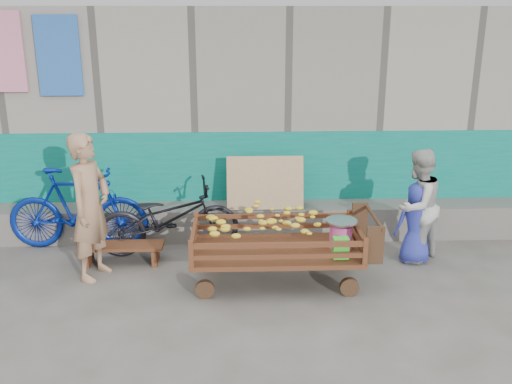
{
  "coord_description": "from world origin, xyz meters",
  "views": [
    {
      "loc": [
        -0.08,
        -4.89,
        2.93
      ],
      "look_at": [
        0.14,
        1.2,
        1.0
      ],
      "focal_mm": 40.0,
      "sensor_mm": 36.0,
      "label": 1
    }
  ],
  "objects_px": {
    "banana_cart": "(273,234)",
    "bench": "(122,249)",
    "bicycle_dark": "(169,218)",
    "woman": "(417,206)",
    "child": "(416,223)",
    "bicycle_blue": "(78,209)",
    "vendor_man": "(90,207)"
  },
  "relations": [
    {
      "from": "banana_cart",
      "to": "bench",
      "type": "height_order",
      "value": "banana_cart"
    },
    {
      "from": "bicycle_dark",
      "to": "bench",
      "type": "bearing_deg",
      "value": 110.86
    },
    {
      "from": "banana_cart",
      "to": "woman",
      "type": "xyz_separation_m",
      "value": [
        1.78,
        0.58,
        0.11
      ]
    },
    {
      "from": "bench",
      "to": "bicycle_dark",
      "type": "xyz_separation_m",
      "value": [
        0.54,
        0.32,
        0.28
      ]
    },
    {
      "from": "bench",
      "to": "child",
      "type": "height_order",
      "value": "child"
    },
    {
      "from": "woman",
      "to": "bicycle_dark",
      "type": "xyz_separation_m",
      "value": [
        -3.03,
        0.32,
        -0.23
      ]
    },
    {
      "from": "banana_cart",
      "to": "woman",
      "type": "bearing_deg",
      "value": 18.15
    },
    {
      "from": "banana_cart",
      "to": "child",
      "type": "distance_m",
      "value": 1.84
    },
    {
      "from": "child",
      "to": "bicycle_blue",
      "type": "distance_m",
      "value": 4.22
    },
    {
      "from": "woman",
      "to": "bicycle_blue",
      "type": "height_order",
      "value": "woman"
    },
    {
      "from": "bench",
      "to": "bicycle_blue",
      "type": "height_order",
      "value": "bicycle_blue"
    },
    {
      "from": "bicycle_dark",
      "to": "banana_cart",
      "type": "bearing_deg",
      "value": -135.45
    },
    {
      "from": "banana_cart",
      "to": "bicycle_blue",
      "type": "height_order",
      "value": "bicycle_blue"
    },
    {
      "from": "vendor_man",
      "to": "child",
      "type": "xyz_separation_m",
      "value": [
        3.8,
        0.26,
        -0.34
      ]
    },
    {
      "from": "child",
      "to": "bicycle_dark",
      "type": "height_order",
      "value": "child"
    },
    {
      "from": "vendor_man",
      "to": "bicycle_blue",
      "type": "distance_m",
      "value": 0.98
    },
    {
      "from": "woman",
      "to": "bicycle_blue",
      "type": "relative_size",
      "value": 0.78
    },
    {
      "from": "bench",
      "to": "woman",
      "type": "relative_size",
      "value": 0.72
    },
    {
      "from": "bicycle_dark",
      "to": "bicycle_blue",
      "type": "bearing_deg",
      "value": 70.72
    },
    {
      "from": "banana_cart",
      "to": "bench",
      "type": "relative_size",
      "value": 2.02
    },
    {
      "from": "banana_cart",
      "to": "vendor_man",
      "type": "relative_size",
      "value": 1.21
    },
    {
      "from": "bench",
      "to": "woman",
      "type": "height_order",
      "value": "woman"
    },
    {
      "from": "woman",
      "to": "banana_cart",
      "type": "bearing_deg",
      "value": -22.79
    },
    {
      "from": "child",
      "to": "bicycle_blue",
      "type": "relative_size",
      "value": 0.56
    },
    {
      "from": "banana_cart",
      "to": "bench",
      "type": "distance_m",
      "value": 1.93
    },
    {
      "from": "bicycle_dark",
      "to": "bicycle_blue",
      "type": "height_order",
      "value": "bicycle_blue"
    },
    {
      "from": "bench",
      "to": "bicycle_blue",
      "type": "bearing_deg",
      "value": 140.36
    },
    {
      "from": "vendor_man",
      "to": "bicycle_blue",
      "type": "xyz_separation_m",
      "value": [
        -0.39,
        0.85,
        -0.31
      ]
    },
    {
      "from": "vendor_man",
      "to": "child",
      "type": "distance_m",
      "value": 3.82
    },
    {
      "from": "bench",
      "to": "bicycle_dark",
      "type": "height_order",
      "value": "bicycle_dark"
    },
    {
      "from": "woman",
      "to": "bicycle_blue",
      "type": "xyz_separation_m",
      "value": [
        -4.2,
        0.52,
        -0.16
      ]
    },
    {
      "from": "vendor_man",
      "to": "woman",
      "type": "height_order",
      "value": "vendor_man"
    }
  ]
}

